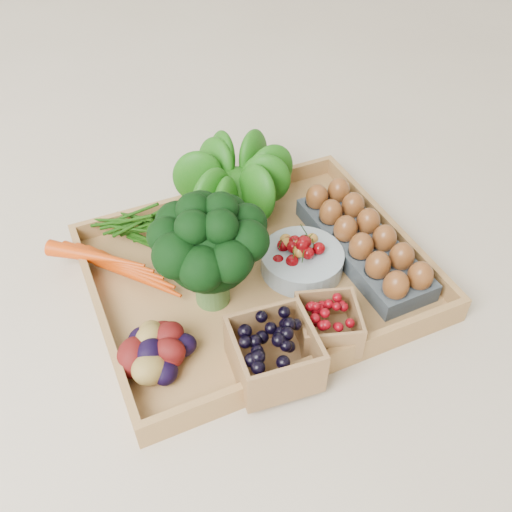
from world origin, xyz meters
name	(u,v)px	position (x,y,z in m)	size (l,w,h in m)	color
ground	(256,281)	(0.00, 0.00, 0.00)	(4.00, 4.00, 0.00)	beige
tray	(256,278)	(0.00, 0.00, 0.01)	(0.55, 0.45, 0.01)	#AE8049
carrots	(120,267)	(-0.21, 0.09, 0.04)	(0.20, 0.14, 0.05)	#C23907
lettuce	(236,178)	(0.04, 0.19, 0.09)	(0.15, 0.15, 0.15)	#0F510C
broccoli	(211,268)	(-0.09, -0.02, 0.09)	(0.19, 0.19, 0.15)	black
cherry_bowl	(302,261)	(0.08, -0.02, 0.03)	(0.14, 0.14, 0.04)	#8C9EA5
egg_carton	(362,247)	(0.20, -0.03, 0.03)	(0.11, 0.30, 0.04)	#3C464C
potatoes	(159,343)	(-0.20, -0.10, 0.05)	(0.13, 0.13, 0.07)	#460B0B
punnet_blackberry	(274,353)	(-0.06, -0.19, 0.06)	(0.12, 0.12, 0.08)	black
punnet_raspberry	(328,324)	(0.04, -0.17, 0.05)	(0.09, 0.09, 0.06)	#65040B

